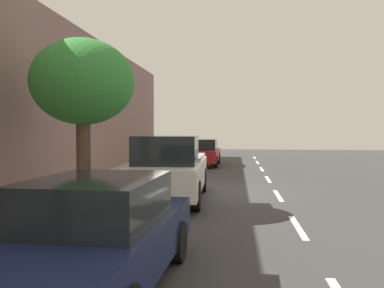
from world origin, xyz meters
The scene contains 13 objects.
ground centered at (0.00, 0.00, 0.00)m, with size 54.74×54.74×0.00m, color #363636.
sidewalk centered at (3.19, 0.00, 0.06)m, with size 3.16×34.21×0.12m, color #9C968D.
curb_edge centered at (1.53, 0.00, 0.06)m, with size 0.16×34.21×0.12m, color gray.
lane_stripe_centre centered at (-2.86, -1.31, 0.00)m, with size 0.14×31.60×0.01m.
lane_stripe_bike_edge centered at (0.06, 0.00, 0.00)m, with size 0.12×34.21×0.01m, color white.
building_facade centered at (5.02, 0.00, 3.10)m, with size 0.50×34.21×6.20m, color #816665.
parked_sedan_red_nearest centered at (0.38, -9.43, 0.75)m, with size 1.89×4.42×1.52m.
parked_pickup_white_second centered at (0.47, 1.99, 0.90)m, with size 2.13×5.35×1.95m.
parked_sedan_dark_blue_mid centered at (0.32, 8.90, 0.75)m, with size 2.01×4.48×1.52m.
bicycle_at_curb centered at (1.07, -5.13, 0.37)m, with size 1.74×0.46×0.76m.
cyclist_with_backpack centered at (1.29, -5.58, 1.04)m, with size 0.43×0.62×1.70m.
street_tree_near_cyclist centered at (2.59, 3.40, 3.37)m, with size 2.77×2.77×4.44m.
fire_hydrant centered at (1.96, 6.66, 0.55)m, with size 0.22×0.22×0.84m.
Camera 1 is at (-1.49, 14.14, 2.18)m, focal length 38.63 mm.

